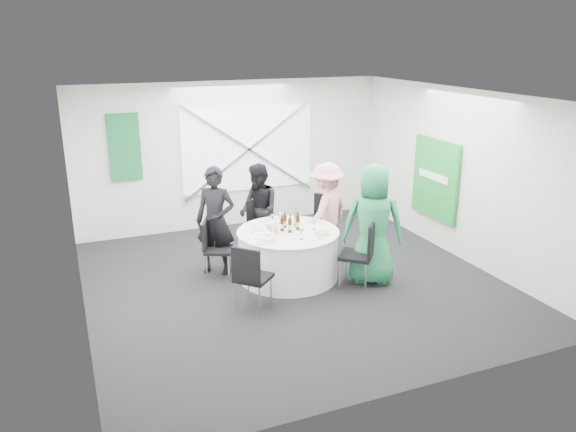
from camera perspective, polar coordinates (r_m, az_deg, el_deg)
name	(u,v)px	position (r m, az deg, el deg)	size (l,w,h in m)	color
floor	(293,282)	(8.63, 0.51, -6.71)	(6.00, 6.00, 0.00)	black
ceiling	(294,96)	(7.89, 0.56, 12.12)	(6.00, 6.00, 0.00)	silver
wall_back	(233,155)	(10.90, -5.63, 6.20)	(6.00, 6.00, 0.00)	silver
wall_front	(412,270)	(5.66, 12.45, -5.37)	(6.00, 6.00, 0.00)	silver
wall_left	(74,218)	(7.56, -20.94, -0.20)	(6.00, 6.00, 0.00)	silver
wall_right	(461,175)	(9.68, 17.18, 3.99)	(6.00, 6.00, 0.00)	silver
window_panel	(248,149)	(10.93, -4.07, 6.81)	(2.60, 0.03, 1.60)	white
window_brace_a	(249,149)	(10.89, -4.00, 6.77)	(0.05, 0.05, 3.16)	silver
window_brace_b	(249,149)	(10.89, -4.00, 6.77)	(0.05, 0.05, 3.16)	silver
green_banner	(125,147)	(10.41, -16.26, 6.71)	(0.55, 0.04, 1.20)	#125B2E
green_sign	(435,179)	(10.14, 14.70, 3.66)	(0.05, 1.20, 1.40)	#1A9030
banquet_table	(288,254)	(8.65, 0.00, -3.91)	(1.56, 1.56, 0.76)	silver
chair_back	(260,223)	(9.56, -2.82, -0.68)	(0.44, 0.45, 0.94)	black
chair_back_left	(213,244)	(8.71, -7.62, -2.88)	(0.55, 0.54, 0.90)	black
chair_back_right	(322,219)	(9.61, 3.51, -0.35)	(0.64, 0.64, 1.00)	black
chair_front_right	(363,250)	(8.30, 7.61, -3.41)	(0.65, 0.65, 1.02)	black
chair_front_left	(250,273)	(7.54, -3.85, -5.85)	(0.62, 0.62, 0.96)	black
person_man_back_left	(216,221)	(8.75, -7.37, -0.51)	(0.62, 0.41, 1.70)	black
person_man_back	(259,210)	(9.50, -2.99, 0.65)	(0.76, 0.42, 1.56)	black
person_woman_pink	(326,210)	(9.38, 3.92, 0.58)	(1.04, 0.48, 1.62)	pink
person_woman_green	(373,224)	(8.42, 8.65, -0.85)	(0.90, 0.58, 1.83)	#24844D
plate_back	(276,220)	(8.99, -1.25, -0.43)	(0.28, 0.28, 0.01)	silver
plate_back_left	(253,229)	(8.60, -3.57, -1.31)	(0.29, 0.29, 0.01)	silver
plate_back_right	(313,221)	(8.95, 2.56, -0.48)	(0.26, 0.26, 0.04)	silver
plate_front_right	(322,234)	(8.37, 3.48, -1.81)	(0.27, 0.27, 0.04)	silver
plate_front_left	(265,242)	(8.04, -2.33, -2.69)	(0.26, 0.26, 0.01)	silver
napkin	(268,239)	(8.06, -2.01, -2.39)	(0.17, 0.11, 0.05)	silver
beer_bottle_a	(282,225)	(8.50, -0.60, -0.88)	(0.06, 0.06, 0.26)	#371A0A
beer_bottle_b	(285,222)	(8.65, -0.33, -0.58)	(0.06, 0.06, 0.25)	#371A0A
beer_bottle_c	(298,223)	(8.54, 1.01, -0.71)	(0.06, 0.06, 0.28)	#371A0A
beer_bottle_d	(290,226)	(8.42, 0.20, -1.00)	(0.06, 0.06, 0.28)	#371A0A
green_water_bottle	(296,219)	(8.66, 0.83, -0.31)	(0.08, 0.08, 0.32)	green
clear_water_bottle	(276,228)	(8.31, -1.25, -1.25)	(0.08, 0.08, 0.28)	white
wine_glass_a	(314,222)	(8.55, 2.67, -0.59)	(0.07, 0.07, 0.17)	white
wine_glass_b	(272,218)	(8.74, -1.59, -0.17)	(0.07, 0.07, 0.17)	white
wine_glass_c	(268,228)	(8.29, -2.04, -1.19)	(0.07, 0.07, 0.17)	white
wine_glass_d	(301,231)	(8.13, 1.36, -1.57)	(0.07, 0.07, 0.17)	white
wine_glass_e	(280,216)	(8.83, -0.81, 0.04)	(0.07, 0.07, 0.17)	white
wine_glass_f	(271,229)	(8.21, -1.78, -1.38)	(0.07, 0.07, 0.17)	white
fork_a	(283,219)	(9.05, -0.53, -0.32)	(0.01, 0.15, 0.01)	silver
knife_a	(263,222)	(8.91, -2.60, -0.64)	(0.01, 0.15, 0.01)	silver
fork_b	(320,238)	(8.22, 3.29, -2.28)	(0.01, 0.15, 0.01)	silver
knife_b	(326,231)	(8.51, 3.88, -1.56)	(0.01, 0.15, 0.01)	silver
fork_c	(258,240)	(8.17, -3.04, -2.40)	(0.01, 0.15, 0.01)	silver
knife_c	(279,244)	(7.99, -0.89, -2.86)	(0.01, 0.15, 0.01)	silver
fork_d	(253,227)	(8.72, -3.55, -1.08)	(0.01, 0.15, 0.01)	silver
knife_d	(251,234)	(8.41, -3.82, -1.82)	(0.01, 0.15, 0.01)	silver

